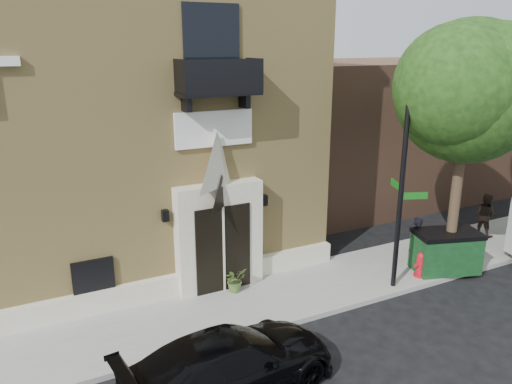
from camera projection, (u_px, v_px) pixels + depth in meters
ground at (296, 326)px, 13.22m from camera, size 120.00×120.00×0.00m
sidewalk at (298, 291)px, 14.91m from camera, size 42.00×3.00×0.15m
church at (106, 119)px, 17.37m from camera, size 12.20×11.01×9.30m
neighbour_building at (407, 125)px, 25.21m from camera, size 18.00×8.00×6.40m
street_tree_left at (472, 91)px, 14.46m from camera, size 4.97×4.38×7.77m
black_sedan at (230, 363)px, 10.52m from camera, size 5.00×2.49×1.39m
street_sign at (401, 198)px, 14.33m from camera, size 0.82×1.06×5.47m
fire_hydrant at (421, 265)px, 15.56m from camera, size 0.46×0.37×0.81m
dumpster at (446, 251)px, 15.91m from camera, size 2.28×1.71×1.33m
planter at (235, 280)px, 14.66m from camera, size 0.78×0.71×0.73m
pedestrian_near at (415, 241)px, 16.30m from camera, size 0.65×0.48×1.64m
pedestrian_far at (485, 215)px, 18.80m from camera, size 0.79×0.93×1.66m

